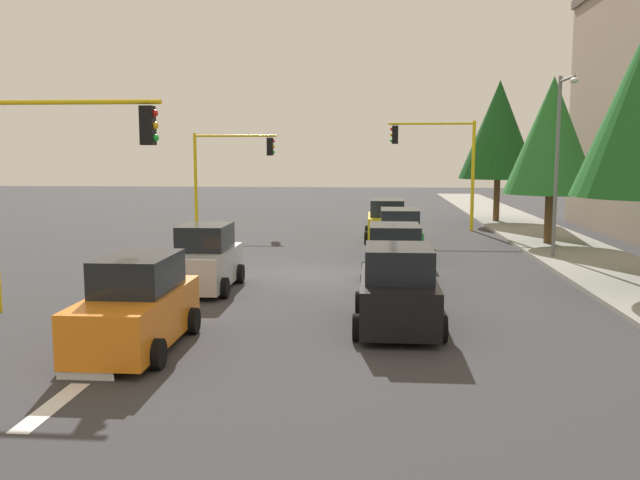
{
  "coord_description": "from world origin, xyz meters",
  "views": [
    {
      "loc": [
        22.56,
        2.21,
        4.12
      ],
      "look_at": [
        -0.11,
        0.44,
        1.2
      ],
      "focal_mm": 37.99,
      "sensor_mm": 36.0,
      "label": 1
    }
  ],
  "objects_px": {
    "tree_roadside_mid": "(552,136)",
    "car_white": "(394,259)",
    "street_lamp_curbside": "(560,147)",
    "car_orange": "(137,307)",
    "traffic_signal_far_left": "(439,153)",
    "tree_roadside_far": "(499,130)",
    "traffic_signal_near_right": "(59,161)",
    "car_green": "(399,236)",
    "car_black": "(398,291)",
    "traffic_signal_far_right": "(229,161)",
    "car_yellow": "(387,222)",
    "car_silver": "(205,260)"
  },
  "relations": [
    {
      "from": "traffic_signal_near_right",
      "to": "tree_roadside_mid",
      "type": "bearing_deg",
      "value": 131.77
    },
    {
      "from": "traffic_signal_near_right",
      "to": "street_lamp_curbside",
      "type": "distance_m",
      "value": 17.71
    },
    {
      "from": "traffic_signal_far_left",
      "to": "street_lamp_curbside",
      "type": "relative_size",
      "value": 0.83
    },
    {
      "from": "street_lamp_curbside",
      "to": "tree_roadside_mid",
      "type": "distance_m",
      "value": 4.49
    },
    {
      "from": "car_yellow",
      "to": "car_white",
      "type": "bearing_deg",
      "value": 0.09
    },
    {
      "from": "traffic_signal_far_right",
      "to": "street_lamp_curbside",
      "type": "height_order",
      "value": "street_lamp_curbside"
    },
    {
      "from": "tree_roadside_mid",
      "to": "car_orange",
      "type": "relative_size",
      "value": 1.77
    },
    {
      "from": "street_lamp_curbside",
      "to": "car_yellow",
      "type": "bearing_deg",
      "value": -131.74
    },
    {
      "from": "street_lamp_curbside",
      "to": "car_orange",
      "type": "xyz_separation_m",
      "value": [
        12.52,
        -11.94,
        -3.45
      ]
    },
    {
      "from": "traffic_signal_far_left",
      "to": "car_orange",
      "type": "distance_m",
      "value": 24.63
    },
    {
      "from": "street_lamp_curbside",
      "to": "car_silver",
      "type": "bearing_deg",
      "value": -62.64
    },
    {
      "from": "street_lamp_curbside",
      "to": "tree_roadside_mid",
      "type": "xyz_separation_m",
      "value": [
        -4.39,
        0.8,
        0.53
      ]
    },
    {
      "from": "tree_roadside_far",
      "to": "car_silver",
      "type": "height_order",
      "value": "tree_roadside_far"
    },
    {
      "from": "traffic_signal_far_left",
      "to": "tree_roadside_far",
      "type": "relative_size",
      "value": 0.7
    },
    {
      "from": "traffic_signal_far_right",
      "to": "tree_roadside_mid",
      "type": "height_order",
      "value": "tree_roadside_mid"
    },
    {
      "from": "car_yellow",
      "to": "tree_roadside_far",
      "type": "bearing_deg",
      "value": 142.79
    },
    {
      "from": "traffic_signal_far_left",
      "to": "car_green",
      "type": "relative_size",
      "value": 1.46
    },
    {
      "from": "tree_roadside_far",
      "to": "car_silver",
      "type": "bearing_deg",
      "value": -30.92
    },
    {
      "from": "tree_roadside_far",
      "to": "car_green",
      "type": "height_order",
      "value": "tree_roadside_far"
    },
    {
      "from": "traffic_signal_far_right",
      "to": "tree_roadside_far",
      "type": "relative_size",
      "value": 0.63
    },
    {
      "from": "traffic_signal_far_right",
      "to": "car_black",
      "type": "xyz_separation_m",
      "value": [
        20.76,
        8.45,
        -2.81
      ]
    },
    {
      "from": "tree_roadside_far",
      "to": "car_black",
      "type": "relative_size",
      "value": 2.09
    },
    {
      "from": "street_lamp_curbside",
      "to": "car_green",
      "type": "relative_size",
      "value": 1.76
    },
    {
      "from": "tree_roadside_mid",
      "to": "car_white",
      "type": "relative_size",
      "value": 1.95
    },
    {
      "from": "car_orange",
      "to": "car_black",
      "type": "xyz_separation_m",
      "value": [
        -2.15,
        5.57,
        0.0
      ]
    },
    {
      "from": "traffic_signal_near_right",
      "to": "car_white",
      "type": "height_order",
      "value": "traffic_signal_near_right"
    },
    {
      "from": "traffic_signal_far_left",
      "to": "tree_roadside_mid",
      "type": "relative_size",
      "value": 0.78
    },
    {
      "from": "traffic_signal_far_left",
      "to": "car_silver",
      "type": "height_order",
      "value": "traffic_signal_far_left"
    },
    {
      "from": "traffic_signal_near_right",
      "to": "car_white",
      "type": "relative_size",
      "value": 1.45
    },
    {
      "from": "street_lamp_curbside",
      "to": "car_black",
      "type": "distance_m",
      "value": 12.65
    },
    {
      "from": "traffic_signal_far_right",
      "to": "car_silver",
      "type": "height_order",
      "value": "traffic_signal_far_right"
    },
    {
      "from": "tree_roadside_far",
      "to": "car_black",
      "type": "distance_m",
      "value": 26.05
    },
    {
      "from": "car_green",
      "to": "tree_roadside_far",
      "type": "bearing_deg",
      "value": 156.06
    },
    {
      "from": "tree_roadside_far",
      "to": "car_orange",
      "type": "relative_size",
      "value": 1.98
    },
    {
      "from": "car_white",
      "to": "car_orange",
      "type": "bearing_deg",
      "value": -38.93
    },
    {
      "from": "traffic_signal_near_right",
      "to": "car_white",
      "type": "distance_m",
      "value": 9.94
    },
    {
      "from": "street_lamp_curbside",
      "to": "tree_roadside_far",
      "type": "distance_m",
      "value": 14.44
    },
    {
      "from": "car_orange",
      "to": "car_green",
      "type": "bearing_deg",
      "value": 154.96
    },
    {
      "from": "tree_roadside_mid",
      "to": "traffic_signal_far_left",
      "type": "bearing_deg",
      "value": -144.5
    },
    {
      "from": "tree_roadside_far",
      "to": "car_yellow",
      "type": "bearing_deg",
      "value": -37.21
    },
    {
      "from": "tree_roadside_far",
      "to": "car_silver",
      "type": "relative_size",
      "value": 2.23
    },
    {
      "from": "street_lamp_curbside",
      "to": "tree_roadside_mid",
      "type": "height_order",
      "value": "tree_roadside_mid"
    },
    {
      "from": "traffic_signal_near_right",
      "to": "tree_roadside_mid",
      "type": "distance_m",
      "value": 21.04
    },
    {
      "from": "traffic_signal_far_right",
      "to": "car_white",
      "type": "height_order",
      "value": "traffic_signal_far_right"
    },
    {
      "from": "tree_roadside_mid",
      "to": "car_white",
      "type": "distance_m",
      "value": 12.86
    },
    {
      "from": "tree_roadside_far",
      "to": "car_green",
      "type": "bearing_deg",
      "value": -23.94
    },
    {
      "from": "tree_roadside_far",
      "to": "traffic_signal_far_left",
      "type": "bearing_deg",
      "value": -43.38
    },
    {
      "from": "car_green",
      "to": "car_silver",
      "type": "bearing_deg",
      "value": -42.97
    },
    {
      "from": "tree_roadside_mid",
      "to": "tree_roadside_far",
      "type": "distance_m",
      "value": 10.03
    },
    {
      "from": "car_green",
      "to": "car_yellow",
      "type": "xyz_separation_m",
      "value": [
        -5.33,
        -0.39,
        0.0
      ]
    }
  ]
}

